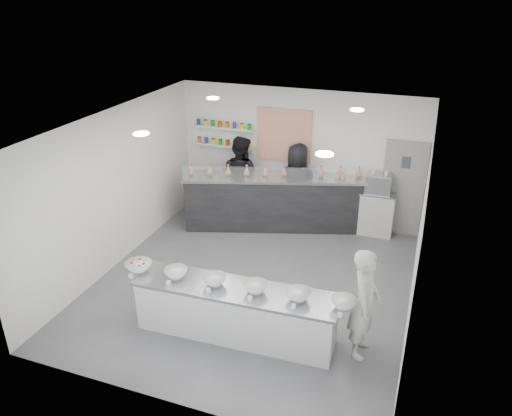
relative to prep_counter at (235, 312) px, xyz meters
The scene contains 26 objects.
floor 1.51m from the prep_counter, 99.92° to the left, with size 6.00×6.00×0.00m, color #515156.
ceiling 2.95m from the prep_counter, 99.92° to the left, with size 6.00×6.00×0.00m, color white.
back_wall 4.56m from the prep_counter, 93.22° to the left, with size 5.50×5.50×0.00m, color white.
left_wall 3.49m from the prep_counter, 154.60° to the left, with size 6.00×6.00×0.00m, color white.
right_wall 3.07m from the prep_counter, 29.66° to the left, with size 6.00×6.00×0.00m, color white.
back_door 4.89m from the prep_counter, 64.98° to the left, with size 0.88×0.04×2.10m, color gray.
pattern_panel 4.69m from the prep_counter, 97.76° to the left, with size 1.25×0.03×1.20m, color #C34411.
jar_shelf_lower 4.90m from the prep_counter, 114.81° to the left, with size 1.45×0.22×0.04m, color silver.
jar_shelf_upper 5.02m from the prep_counter, 114.81° to the left, with size 1.45×0.22×0.04m, color silver.
preserve_jars 4.96m from the prep_counter, 114.91° to the left, with size 1.45×0.10×0.56m, color #D95F12, non-canonical shape.
downlight_0 3.06m from the prep_counter, 165.58° to the left, with size 0.24×0.24×0.02m, color white.
downlight_1 2.83m from the prep_counter, 20.23° to the left, with size 0.24×0.24×0.02m, color white.
downlight_2 4.28m from the prep_counter, 118.61° to the left, with size 0.24×0.24×0.02m, color white.
downlight_3 4.12m from the prep_counter, 69.17° to the left, with size 0.24×0.24×0.02m, color white.
prep_counter is the anchor object (origin of this frame).
back_bar 3.82m from the prep_counter, 99.03° to the left, with size 3.93×0.72×1.22m, color black.
sneeze_guard 3.61m from the prep_counter, 98.18° to the left, with size 3.87×0.02×0.33m, color white.
espresso_ledge 4.40m from the prep_counter, 72.81° to the left, with size 1.31×0.42×0.97m, color #BCBCB6.
espresso_machine 4.55m from the prep_counter, 69.60° to the left, with size 0.53×0.37×0.41m, color #93969E.
cup_stacks 4.33m from the prep_counter, 79.87° to the left, with size 0.24×0.24×0.33m, color gray, non-canonical shape.
prep_bowls 0.51m from the prep_counter, behind, with size 3.62×0.47×0.15m, color white, non-canonical shape.
label_cards 0.69m from the prep_counter, 92.18° to the right, with size 3.31×0.04×0.07m, color white, non-canonical shape.
cookie_bags 3.92m from the prep_counter, 99.03° to the left, with size 3.73×0.13×0.25m, color #CA617A, non-canonical shape.
woman_prep 1.96m from the prep_counter, ahead, with size 0.63×0.41×1.72m, color beige.
staff_left 4.33m from the prep_counter, 110.41° to the left, with size 0.95×0.74×1.95m, color black.
staff_right 4.06m from the prep_counter, 92.35° to the left, with size 0.93×0.61×1.91m, color black.
Camera 1 is at (2.68, -7.24, 5.10)m, focal length 35.00 mm.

